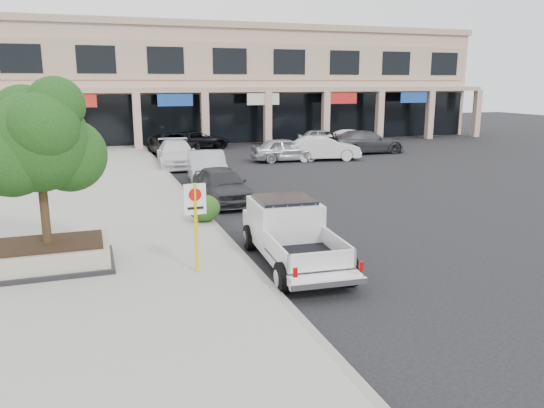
{
  "coord_description": "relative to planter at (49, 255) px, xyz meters",
  "views": [
    {
      "loc": [
        -5.4,
        -12.84,
        4.88
      ],
      "look_at": [
        -0.45,
        1.5,
        1.38
      ],
      "focal_mm": 35.0,
      "sensor_mm": 36.0,
      "label": 1
    }
  ],
  "objects": [
    {
      "name": "ground",
      "position": [
        6.61,
        -1.47,
        -0.48
      ],
      "size": [
        120.0,
        120.0,
        0.0
      ],
      "primitive_type": "plane",
      "color": "black",
      "rests_on": "ground"
    },
    {
      "name": "sidewalk",
      "position": [
        1.11,
        4.53,
        -0.4
      ],
      "size": [
        8.0,
        52.0,
        0.15
      ],
      "primitive_type": "cube",
      "color": "gray",
      "rests_on": "ground"
    },
    {
      "name": "curb",
      "position": [
        5.06,
        4.53,
        -0.4
      ],
      "size": [
        0.2,
        52.0,
        0.15
      ],
      "primitive_type": "cube",
      "color": "gray",
      "rests_on": "ground"
    },
    {
      "name": "strip_mall",
      "position": [
        14.61,
        32.46,
        4.27
      ],
      "size": [
        40.55,
        12.43,
        9.5
      ],
      "color": "tan",
      "rests_on": "ground"
    },
    {
      "name": "planter",
      "position": [
        0.0,
        0.0,
        0.0
      ],
      "size": [
        3.2,
        2.2,
        0.68
      ],
      "color": "black",
      "rests_on": "sidewalk"
    },
    {
      "name": "planter_tree",
      "position": [
        0.13,
        0.15,
        2.94
      ],
      "size": [
        2.9,
        2.55,
        4.0
      ],
      "color": "black",
      "rests_on": "planter"
    },
    {
      "name": "no_parking_sign",
      "position": [
        3.58,
        -1.59,
        1.16
      ],
      "size": [
        0.55,
        0.09,
        2.3
      ],
      "color": "#DBC50B",
      "rests_on": "sidewalk"
    },
    {
      "name": "hedge",
      "position": [
        4.81,
        3.31,
        0.14
      ],
      "size": [
        1.1,
        0.99,
        0.93
      ],
      "primitive_type": "ellipsoid",
      "color": "#1A4012",
      "rests_on": "sidewalk"
    },
    {
      "name": "pickup_truck",
      "position": [
        6.26,
        -1.54,
        0.37
      ],
      "size": [
        2.33,
        5.47,
        1.68
      ],
      "primitive_type": null,
      "rotation": [
        0.0,
        0.0,
        -0.07
      ],
      "color": "silver",
      "rests_on": "ground"
    },
    {
      "name": "curb_car_a",
      "position": [
        6.24,
        6.61,
        0.27
      ],
      "size": [
        1.94,
        4.43,
        1.48
      ],
      "primitive_type": "imported",
      "rotation": [
        0.0,
        0.0,
        0.04
      ],
      "color": "#292B2E",
      "rests_on": "ground"
    },
    {
      "name": "curb_car_b",
      "position": [
        6.55,
        10.95,
        0.32
      ],
      "size": [
        2.23,
        4.99,
        1.59
      ],
      "primitive_type": "imported",
      "rotation": [
        0.0,
        0.0,
        -0.12
      ],
      "color": "#9CA0A4",
      "rests_on": "ground"
    },
    {
      "name": "curb_car_c",
      "position": [
        6.01,
        16.92,
        0.28
      ],
      "size": [
        2.49,
        5.35,
        1.51
      ],
      "primitive_type": "imported",
      "rotation": [
        0.0,
        0.0,
        -0.07
      ],
      "color": "white",
      "rests_on": "ground"
    },
    {
      "name": "curb_car_d",
      "position": [
        6.55,
        21.43,
        0.31
      ],
      "size": [
        3.07,
        5.86,
        1.57
      ],
      "primitive_type": "imported",
      "rotation": [
        0.0,
        0.0,
        0.08
      ],
      "color": "black",
      "rests_on": "ground"
    },
    {
      "name": "lot_car_a",
      "position": [
        12.84,
        16.79,
        0.26
      ],
      "size": [
        4.41,
        1.96,
        1.48
      ],
      "primitive_type": "imported",
      "rotation": [
        0.0,
        0.0,
        1.52
      ],
      "color": "#A4A6AC",
      "rests_on": "ground"
    },
    {
      "name": "lot_car_b",
      "position": [
        15.3,
        16.46,
        0.29
      ],
      "size": [
        4.84,
        2.42,
        1.52
      ],
      "primitive_type": "imported",
      "rotation": [
        0.0,
        0.0,
        1.39
      ],
      "color": "silver",
      "rests_on": "ground"
    },
    {
      "name": "lot_car_c",
      "position": [
        19.55,
        18.62,
        0.32
      ],
      "size": [
        5.5,
        2.27,
        1.59
      ],
      "primitive_type": "imported",
      "rotation": [
        0.0,
        0.0,
        1.56
      ],
      "color": "#323437",
      "rests_on": "ground"
    },
    {
      "name": "lot_car_d",
      "position": [
        8.77,
        24.75,
        0.2
      ],
      "size": [
        5.21,
        3.09,
        1.36
      ],
      "primitive_type": "imported",
      "rotation": [
        0.0,
        0.0,
        1.75
      ],
      "color": "black",
      "rests_on": "ground"
    },
    {
      "name": "lot_car_e",
      "position": [
        18.36,
        23.48,
        0.19
      ],
      "size": [
        4.19,
        2.65,
        1.33
      ],
      "primitive_type": "imported",
      "rotation": [
        0.0,
        0.0,
        1.27
      ],
      "color": "#93979A",
      "rests_on": "ground"
    },
    {
      "name": "lot_car_f",
      "position": [
        19.76,
        20.54,
        0.25
      ],
      "size": [
        4.43,
        1.59,
        1.45
      ],
      "primitive_type": "imported",
      "rotation": [
        0.0,
        0.0,
        1.58
      ],
      "color": "silver",
      "rests_on": "ground"
    }
  ]
}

